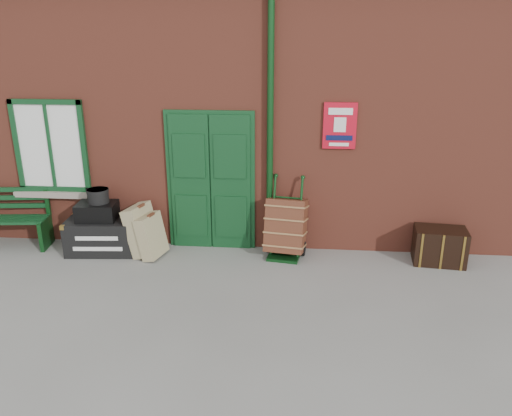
# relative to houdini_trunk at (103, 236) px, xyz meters

# --- Properties ---
(ground) EXTENTS (80.00, 80.00, 0.00)m
(ground) POSITION_rel_houdini_trunk_xyz_m (2.03, -1.09, -0.28)
(ground) COLOR gray
(ground) RESTS_ON ground
(station_building) EXTENTS (10.30, 4.30, 4.36)m
(station_building) POSITION_rel_houdini_trunk_xyz_m (2.03, 2.40, 1.88)
(station_building) COLOR brown
(station_building) RESTS_ON ground
(houdini_trunk) EXTENTS (1.16, 0.70, 0.55)m
(houdini_trunk) POSITION_rel_houdini_trunk_xyz_m (0.00, 0.00, 0.00)
(houdini_trunk) COLOR black
(houdini_trunk) RESTS_ON ground
(strongbox) EXTENTS (0.64, 0.49, 0.28)m
(strongbox) POSITION_rel_houdini_trunk_xyz_m (-0.05, 0.00, 0.42)
(strongbox) COLOR black
(strongbox) RESTS_ON houdini_trunk
(hatbox) EXTENTS (0.36, 0.36, 0.22)m
(hatbox) POSITION_rel_houdini_trunk_xyz_m (-0.02, 0.03, 0.67)
(hatbox) COLOR black
(hatbox) RESTS_ON strongbox
(suitcase_back) EXTENTS (0.53, 0.64, 0.82)m
(suitcase_back) POSITION_rel_houdini_trunk_xyz_m (0.66, -0.01, 0.13)
(suitcase_back) COLOR tan
(suitcase_back) RESTS_ON ground
(suitcase_front) EXTENTS (0.44, 0.57, 0.70)m
(suitcase_front) POSITION_rel_houdini_trunk_xyz_m (0.84, -0.11, 0.07)
(suitcase_front) COLOR tan
(suitcase_front) RESTS_ON ground
(porter_trolley) EXTENTS (0.70, 0.74, 1.25)m
(porter_trolley) POSITION_rel_houdini_trunk_xyz_m (2.95, 0.14, 0.21)
(porter_trolley) COLOR #0D3513
(porter_trolley) RESTS_ON ground
(dark_trunk) EXTENTS (0.81, 0.57, 0.55)m
(dark_trunk) POSITION_rel_houdini_trunk_xyz_m (5.33, 0.07, -0.00)
(dark_trunk) COLOR black
(dark_trunk) RESTS_ON ground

